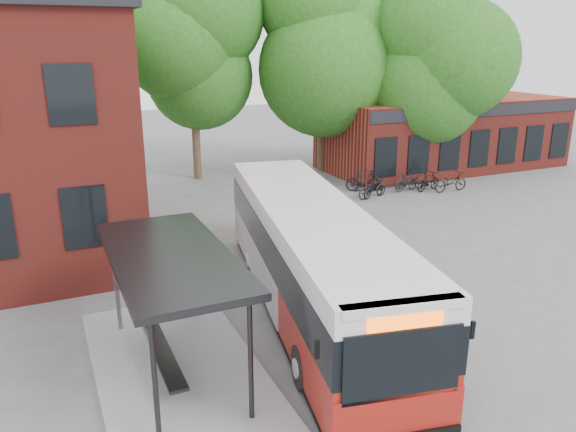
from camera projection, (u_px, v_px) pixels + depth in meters
name	position (u px, v px, depth m)	size (l,w,h in m)	color
ground	(332.00, 314.00, 15.33)	(100.00, 100.00, 0.00)	#5D5D5F
shop_row	(443.00, 133.00, 32.81)	(14.00, 6.20, 4.00)	maroon
bus_shelter	(174.00, 314.00, 12.26)	(3.60, 7.00, 2.90)	#242427
bike_rail	(400.00, 189.00, 27.62)	(5.20, 0.10, 0.38)	#242427
tree_0	(47.00, 79.00, 25.24)	(7.92, 7.92, 11.00)	#215817
tree_1	(193.00, 80.00, 28.96)	(7.92, 7.92, 10.40)	#215817
tree_2	(322.00, 72.00, 30.75)	(7.92, 7.92, 11.00)	#215817
tree_3	(442.00, 91.00, 29.49)	(7.04, 7.04, 9.28)	#215817
city_bus	(310.00, 260.00, 15.08)	(2.54, 11.91, 3.03)	maroon
bicycle_0	(372.00, 188.00, 26.55)	(0.64, 1.84, 0.97)	black
bicycle_1	(364.00, 181.00, 27.71)	(0.51, 1.80, 1.08)	black
bicycle_2	(373.00, 189.00, 26.68)	(0.54, 1.56, 0.82)	black
bicycle_3	(406.00, 182.00, 27.78)	(0.43, 1.51, 0.91)	black
bicycle_4	(410.00, 181.00, 28.17)	(0.55, 1.57, 0.82)	#2E2C26
bicycle_5	(428.00, 181.00, 27.82)	(0.45, 1.61, 0.97)	black
bicycle_6	(451.00, 182.00, 27.68)	(0.65, 1.88, 0.99)	black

